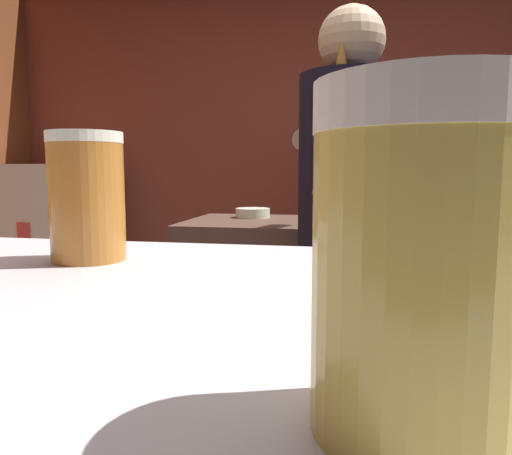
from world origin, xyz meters
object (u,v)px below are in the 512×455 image
bottle_vinegar (400,158)px  bottle_soy (420,158)px  mixing_bowl (253,213)px  pint_glass_near (87,197)px  mini_fridge (60,246)px  chefs_knife (417,224)px  pint_glass_far (421,262)px  bartender (347,221)px

bottle_vinegar → bottle_soy: 0.13m
bottle_vinegar → bottle_soy: size_ratio=0.97×
mixing_bowl → pint_glass_near: size_ratio=1.16×
mixing_bowl → bottle_soy: size_ratio=0.90×
mini_fridge → chefs_knife: 2.62m
pint_glass_far → bottle_soy: (0.41, 3.10, 0.12)m
mini_fridge → pint_glass_far: (2.11, -2.97, 0.51)m
pint_glass_near → pint_glass_far: pint_glass_near is taller
bottle_vinegar → mixing_bowl: bearing=-126.4°
mini_fridge → bartender: size_ratio=0.71×
mini_fridge → bartender: 2.58m
mixing_bowl → pint_glass_far: 2.11m
chefs_knife → bottle_vinegar: (0.04, 1.20, 0.30)m
bartender → bottle_soy: (0.45, 1.63, 0.25)m
bartender → mini_fridge: bearing=71.4°
mixing_bowl → mini_fridge: bearing=150.5°
bartender → pint_glass_near: bartender is taller
bartender → chefs_knife: 0.50m
mini_fridge → bartender: bearing=-35.8°
chefs_knife → pint_glass_near: bearing=-110.8°
bottle_vinegar → bottle_soy: bearing=7.1°
bartender → bottle_soy: bearing=1.8°
mixing_bowl → bartender: bearing=-52.3°
pint_glass_far → mini_fridge: bearing=125.4°
mixing_bowl → pint_glass_near: pint_glass_near is taller
pint_glass_far → bottle_soy: 3.13m
chefs_knife → pint_glass_near: (-0.56, -1.58, 0.19)m
bartender → pint_glass_near: bearing=-175.9°
mini_fridge → mixing_bowl: bearing=-29.5°
pint_glass_near → pint_glass_far: size_ratio=1.08×
bartender → pint_glass_far: 1.48m
mixing_bowl → chefs_knife: mixing_bowl is taller
bartender → bottle_vinegar: (0.32, 1.61, 0.25)m
pint_glass_near → mini_fridge: bearing=124.0°
mini_fridge → bottle_vinegar: size_ratio=6.81×
bartender → bottle_vinegar: bearing=5.9°
mixing_bowl → bottle_vinegar: bottle_vinegar is taller
mixing_bowl → bottle_vinegar: size_ratio=0.93×
bartender → pint_glass_far: bearing=-161.5°
bottle_soy → chefs_knife: bearing=-97.7°
mini_fridge → bottle_vinegar: bearing=2.8°
bartender → chefs_knife: size_ratio=7.00×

